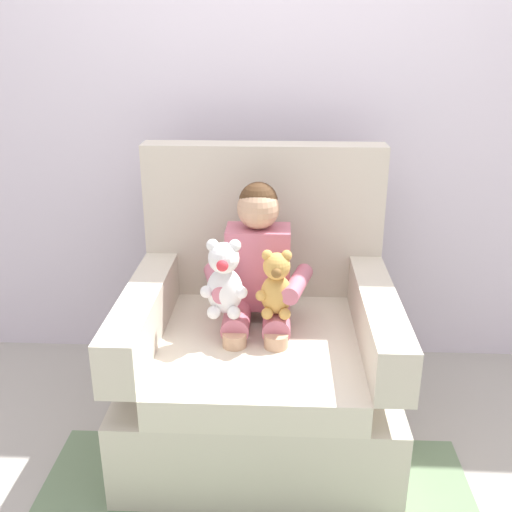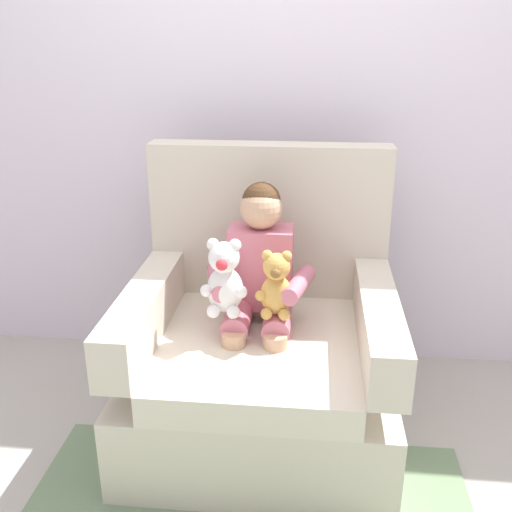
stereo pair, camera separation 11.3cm
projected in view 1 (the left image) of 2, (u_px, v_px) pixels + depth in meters
name	position (u px, v px, depth m)	size (l,w,h in m)	color
ground_plane	(260.00, 430.00, 2.51)	(8.00, 8.00, 0.00)	#ADA89E
back_wall	(266.00, 102.00, 2.74)	(6.00, 0.10, 2.60)	silver
armchair	(260.00, 353.00, 2.44)	(1.05, 0.98, 1.16)	beige
seated_child	(258.00, 276.00, 2.35)	(0.45, 0.39, 0.82)	#C66B7F
plush_white	(224.00, 280.00, 2.21)	(0.18, 0.15, 0.30)	white
plush_honey	(276.00, 285.00, 2.21)	(0.16, 0.13, 0.27)	gold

